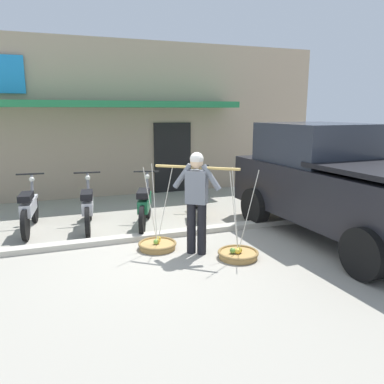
% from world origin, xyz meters
% --- Properties ---
extents(ground_plane, '(90.00, 90.00, 0.00)m').
position_xyz_m(ground_plane, '(0.00, 0.00, 0.00)').
color(ground_plane, '#9E998C').
extents(sidewalk_curb, '(20.00, 0.24, 0.10)m').
position_xyz_m(sidewalk_curb, '(0.00, 0.70, 0.05)').
color(sidewalk_curb, '#BAB4A5').
rests_on(sidewalk_curb, ground).
extents(fruit_vendor, '(1.15, 0.89, 1.70)m').
position_xyz_m(fruit_vendor, '(0.30, -0.30, 0.98)').
color(fruit_vendor, black).
rests_on(fruit_vendor, ground).
extents(fruit_basket_left_side, '(0.66, 0.66, 1.45)m').
position_xyz_m(fruit_basket_left_side, '(0.86, -0.73, 0.07)').
color(fruit_basket_left_side, '#B2894C').
rests_on(fruit_basket_left_side, ground).
extents(fruit_basket_right_side, '(0.66, 0.66, 1.45)m').
position_xyz_m(fruit_basket_right_side, '(-0.26, 0.13, 0.07)').
color(fruit_basket_right_side, '#B2894C').
rests_on(fruit_basket_right_side, ground).
extents(motorcycle_nearest_shop, '(0.54, 1.82, 1.09)m').
position_xyz_m(motorcycle_nearest_shop, '(-2.36, 1.95, 0.45)').
color(motorcycle_nearest_shop, black).
rests_on(motorcycle_nearest_shop, ground).
extents(motorcycle_second_in_row, '(0.54, 1.82, 1.09)m').
position_xyz_m(motorcycle_second_in_row, '(-1.26, 1.74, 0.45)').
color(motorcycle_second_in_row, black).
rests_on(motorcycle_second_in_row, ground).
extents(motorcycle_third_in_row, '(0.73, 1.75, 1.09)m').
position_xyz_m(motorcycle_third_in_row, '(-0.15, 1.48, 0.45)').
color(motorcycle_third_in_row, black).
rests_on(motorcycle_third_in_row, ground).
extents(motorcycle_end_of_row, '(0.68, 1.77, 1.09)m').
position_xyz_m(motorcycle_end_of_row, '(1.20, 1.93, 0.45)').
color(motorcycle_end_of_row, black).
rests_on(motorcycle_end_of_row, ground).
extents(parked_truck, '(2.31, 4.77, 2.10)m').
position_xyz_m(parked_truck, '(3.06, -0.41, 1.03)').
color(parked_truck, black).
rests_on(parked_truck, ground).
extents(storefront_building, '(13.00, 6.00, 4.20)m').
position_xyz_m(storefront_building, '(-0.53, 7.13, 2.10)').
color(storefront_building, tan).
rests_on(storefront_building, ground).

